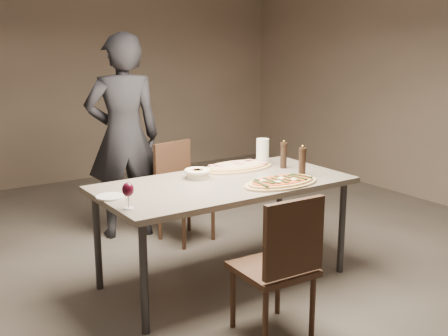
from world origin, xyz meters
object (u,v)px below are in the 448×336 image
chair_near (282,260)px  pepper_mill_left (284,155)px  diner (123,137)px  chair_far (180,186)px  bread_basket (197,173)px  carafe (263,152)px  ham_pizza (238,166)px  zucchini_pizza (281,182)px  dining_table (224,189)px

chair_near → pepper_mill_left: bearing=52.6°
pepper_mill_left → diner: diner is taller
diner → chair_far: bearing=150.4°
bread_basket → carafe: size_ratio=0.90×
ham_pizza → zucchini_pizza: bearing=-81.3°
bread_basket → carafe: 0.66m
chair_near → diner: (-0.01, 2.17, 0.40)m
dining_table → chair_far: size_ratio=2.11×
dining_table → zucchini_pizza: size_ratio=3.05×
bread_basket → chair_far: chair_far is taller
zucchini_pizza → bread_basket: (-0.39, 0.47, 0.02)m
dining_table → ham_pizza: bearing=41.5°
zucchini_pizza → pepper_mill_left: (0.33, 0.37, 0.09)m
dining_table → bread_basket: 0.24m
dining_table → ham_pizza: size_ratio=2.94×
bread_basket → carafe: bearing=6.9°
zucchini_pizza → chair_far: 1.28m
zucchini_pizza → pepper_mill_left: 0.51m
zucchini_pizza → pepper_mill_left: pepper_mill_left is taller
dining_table → carafe: carafe is taller
carafe → chair_near: bearing=-122.7°
zucchini_pizza → chair_far: bearing=100.7°
dining_table → bread_basket: size_ratio=9.36×
bread_basket → pepper_mill_left: size_ratio=0.87×
dining_table → pepper_mill_left: pepper_mill_left is taller
chair_near → chair_far: (0.36, 1.83, -0.02)m
pepper_mill_left → chair_near: 1.30m
dining_table → chair_near: 0.91m
ham_pizza → diner: bearing=127.6°
bread_basket → zucchini_pizza: bearing=-50.1°
zucchini_pizza → diner: (-0.48, 1.58, 0.13)m
bread_basket → dining_table: bearing=-61.5°
chair_far → diner: 0.65m
bread_basket → carafe: carafe is taller
ham_pizza → carafe: (0.24, -0.01, 0.09)m
pepper_mill_left → bread_basket: bearing=172.4°
chair_near → diner: 2.21m
zucchini_pizza → ham_pizza: 0.56m
zucchini_pizza → chair_near: 0.80m
chair_near → chair_far: 1.86m
ham_pizza → dining_table: bearing=-127.1°
chair_far → chair_near: bearing=69.4°
bread_basket → diner: 1.12m
carafe → chair_far: 0.87m
chair_near → zucchini_pizza: bearing=53.8°
pepper_mill_left → diner: 1.45m
carafe → dining_table: bearing=-153.8°
bread_basket → chair_far: size_ratio=0.22×
ham_pizza → diner: size_ratio=0.34×
dining_table → diner: (-0.19, 1.30, 0.20)m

